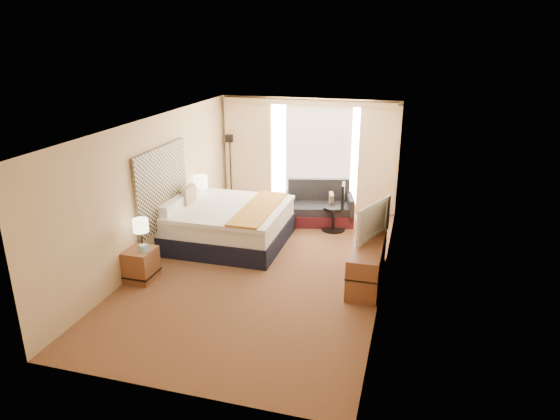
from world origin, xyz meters
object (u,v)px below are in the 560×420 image
(nightstand_right, at_px, (202,216))
(floor_lamp, at_px, (230,155))
(desk_chair, at_px, (336,210))
(lamp_right, at_px, (200,182))
(bed, at_px, (226,223))
(loveseat, at_px, (319,209))
(media_dresser, at_px, (367,260))
(lamp_left, at_px, (141,226))
(nightstand_left, at_px, (141,265))
(television, at_px, (368,219))

(nightstand_right, relative_size, floor_lamp, 0.32)
(desk_chair, bearing_deg, lamp_right, -173.21)
(bed, height_order, loveseat, bed)
(desk_chair, bearing_deg, floor_lamp, 150.83)
(bed, xyz_separation_m, floor_lamp, (-0.84, 2.45, 0.79))
(media_dresser, bearing_deg, loveseat, 118.31)
(media_dresser, relative_size, floor_lamp, 1.06)
(nightstand_right, relative_size, bed, 0.24)
(nightstand_right, xyz_separation_m, lamp_left, (0.04, -2.47, 0.70))
(nightstand_left, distance_m, bed, 2.07)
(nightstand_right, bearing_deg, media_dresser, -21.40)
(lamp_left, bearing_deg, television, 19.15)
(floor_lamp, bearing_deg, desk_chair, -22.79)
(loveseat, xyz_separation_m, desk_chair, (0.45, -0.39, 0.16))
(lamp_right, bearing_deg, television, -18.43)
(desk_chair, bearing_deg, television, -72.20)
(floor_lamp, height_order, desk_chair, floor_lamp)
(loveseat, xyz_separation_m, lamp_left, (-2.31, -3.51, 0.67))
(bed, distance_m, floor_lamp, 2.71)
(nightstand_left, xyz_separation_m, lamp_left, (0.04, 0.03, 0.70))
(television, bearing_deg, floor_lamp, 72.32)
(television, bearing_deg, lamp_right, 93.66)
(floor_lamp, relative_size, desk_chair, 1.63)
(bed, xyz_separation_m, lamp_right, (-0.80, 0.60, 0.62))
(desk_chair, bearing_deg, bed, -154.28)
(bed, bearing_deg, nightstand_right, 143.40)
(bed, bearing_deg, lamp_left, -112.32)
(floor_lamp, relative_size, television, 1.57)
(lamp_right, height_order, television, television)
(nightstand_left, bearing_deg, floor_lamp, 90.40)
(desk_chair, relative_size, lamp_left, 1.92)
(loveseat, distance_m, floor_lamp, 2.67)
(desk_chair, distance_m, lamp_left, 4.20)
(bed, distance_m, lamp_right, 1.18)
(nightstand_left, height_order, nightstand_right, same)
(media_dresser, height_order, television, television)
(loveseat, xyz_separation_m, floor_lamp, (-2.39, 0.81, 0.89))
(media_dresser, height_order, lamp_left, lamp_left)
(bed, bearing_deg, floor_lamp, 108.88)
(loveseat, height_order, lamp_left, lamp_left)
(nightstand_left, xyz_separation_m, floor_lamp, (-0.03, 4.35, 0.92))
(nightstand_left, relative_size, bed, 0.24)
(media_dresser, height_order, desk_chair, desk_chair)
(media_dresser, distance_m, bed, 3.01)
(bed, relative_size, loveseat, 1.41)
(bed, relative_size, floor_lamp, 1.35)
(loveseat, relative_size, desk_chair, 1.56)
(media_dresser, distance_m, television, 0.70)
(nightstand_right, bearing_deg, desk_chair, 13.14)
(nightstand_left, height_order, bed, bed)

